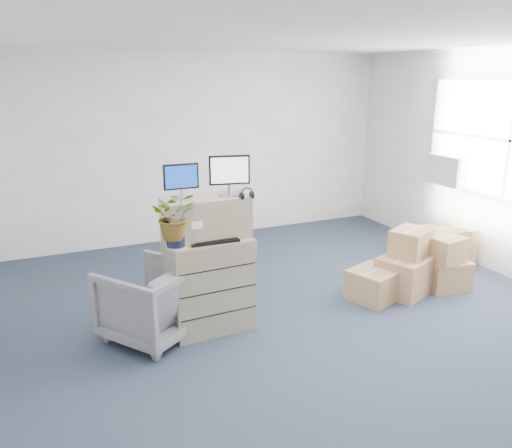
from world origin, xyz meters
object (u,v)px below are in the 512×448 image
(keyboard, at_px, (213,240))
(water_bottle, at_px, (212,223))
(monitor_left, at_px, (181,179))
(filing_cabinet_lower, at_px, (210,284))
(office_chair, at_px, (150,298))
(potted_plant, at_px, (175,222))
(monitor_right, at_px, (230,173))

(keyboard, bearing_deg, water_bottle, 75.61)
(water_bottle, bearing_deg, monitor_left, -176.84)
(filing_cabinet_lower, xyz_separation_m, monitor_left, (-0.22, 0.07, 1.06))
(office_chair, bearing_deg, potted_plant, 106.86)
(monitor_left, relative_size, water_bottle, 1.38)
(filing_cabinet_lower, distance_m, monitor_left, 1.09)
(filing_cabinet_lower, bearing_deg, office_chair, 172.71)
(filing_cabinet_lower, height_order, water_bottle, water_bottle)
(monitor_left, height_order, monitor_right, monitor_right)
(keyboard, xyz_separation_m, office_chair, (-0.60, 0.16, -0.55))
(monitor_right, distance_m, keyboard, 0.66)
(monitor_left, distance_m, monitor_right, 0.46)
(filing_cabinet_lower, distance_m, water_bottle, 0.60)
(potted_plant, bearing_deg, monitor_right, 13.85)
(keyboard, height_order, potted_plant, potted_plant)
(filing_cabinet_lower, relative_size, potted_plant, 1.87)
(monitor_left, distance_m, keyboard, 0.65)
(water_bottle, relative_size, potted_plant, 0.48)
(monitor_right, bearing_deg, keyboard, -139.91)
(monitor_left, bearing_deg, office_chair, -176.25)
(potted_plant, bearing_deg, monitor_left, 57.78)
(keyboard, distance_m, office_chair, 0.83)
(filing_cabinet_lower, bearing_deg, monitor_right, 1.61)
(water_bottle, distance_m, potted_plant, 0.49)
(keyboard, bearing_deg, filing_cabinet_lower, 100.40)
(monitor_left, distance_m, potted_plant, 0.42)
(monitor_left, bearing_deg, keyboard, -36.81)
(keyboard, height_order, water_bottle, water_bottle)
(filing_cabinet_lower, xyz_separation_m, monitor_right, (0.24, 0.02, 1.09))
(water_bottle, height_order, potted_plant, potted_plant)
(keyboard, relative_size, potted_plant, 0.94)
(keyboard, bearing_deg, monitor_left, 144.50)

